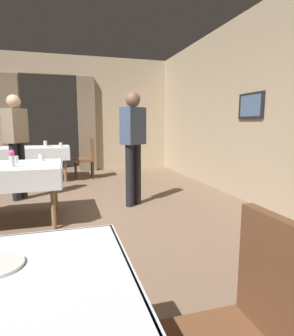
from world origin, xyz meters
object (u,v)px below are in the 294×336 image
Objects in this scene: person_diner_standing_aside at (16,138)px; flower_vase_far at (12,142)px; glass_mid_c at (16,160)px; plate_far_b at (49,146)px; flower_vase_mid at (12,158)px; glass_far_d at (45,143)px; chair_near_right at (249,334)px; glass_mid_b at (41,158)px; dining_table_mid at (7,172)px; glass_far_c at (61,145)px; person_waiter_by_doorway at (133,139)px; chair_far_right at (87,156)px; dining_table_far at (35,151)px.

flower_vase_far is at bearing 101.06° from person_diner_standing_aside.
plate_far_b is (0.27, 2.72, -0.04)m from glass_mid_c.
flower_vase_mid is 3.38m from glass_far_d.
flower_vase_mid is at bearing -83.82° from person_diner_standing_aside.
glass_mid_b is at bearing 105.64° from chair_near_right.
glass_mid_c is at bearing 51.48° from dining_table_mid.
glass_far_d is at bearing 85.17° from dining_table_mid.
person_waiter_by_doorway reaches higher than glass_far_c.
glass_far_d is (-0.92, 0.41, 0.29)m from chair_far_right.
chair_far_right is at bearing 72.26° from glass_mid_b.
flower_vase_mid is 3.05m from plate_far_b.
glass_mid_b is 0.06× the size of person_diner_standing_aside.
glass_mid_b reaches higher than dining_table_mid.
person_diner_standing_aside is (-1.75, 0.87, 0.00)m from person_waiter_by_doorway.
chair_far_right is at bearing -12.34° from flower_vase_far.
chair_far_right is 2.65m from glass_mid_b.
dining_table_mid is 1.42× the size of chair_far_right.
chair_near_right is at bearing -68.89° from glass_mid_c.
person_diner_standing_aside reaches higher than glass_mid_c.
plate_far_b is at bearing 174.84° from chair_far_right.
person_diner_standing_aside is (-0.44, 0.96, 0.22)m from glass_mid_b.
dining_table_far is 2.72m from glass_mid_c.
flower_vase_far is at bearing -174.96° from glass_far_d.
flower_vase_mid is 3.36m from flower_vase_far.
glass_far_c reaches higher than dining_table_mid.
chair_far_right reaches higher than glass_far_d.
plate_far_b reaches higher than dining_table_mid.
person_diner_standing_aside is at bearing -128.68° from chair_far_right.
chair_near_right is 5.95m from plate_far_b.
flower_vase_mid reaches higher than flower_vase_far.
flower_vase_mid is at bearing -89.25° from dining_table_far.
chair_far_right reaches higher than glass_far_c.
dining_table_far is 7.33× the size of flower_vase_far.
chair_near_right is 8.03× the size of glass_far_d.
plate_far_b is 1.68× the size of glass_far_d.
chair_far_right is (1.13, -0.08, -0.15)m from dining_table_far.
glass_mid_b is 2.52m from glass_far_c.
person_waiter_by_doorway reaches higher than dining_table_mid.
glass_mid_c is 1.12m from person_diner_standing_aside.
flower_vase_mid reaches higher than plate_far_b.
chair_far_right reaches higher than glass_mid_b.
chair_far_right reaches higher than glass_mid_c.
glass_mid_b is (0.39, 0.24, 0.14)m from dining_table_mid.
flower_vase_far is 0.12× the size of person_diner_standing_aside.
flower_vase_far reaches higher than dining_table_far.
plate_far_b is (-0.02, 2.59, -0.04)m from glass_mid_b.
glass_far_d is (-0.10, 0.34, 0.05)m from plate_far_b.
dining_table_mid is at bearing -87.48° from person_diner_standing_aside.
person_diner_standing_aside is (-0.15, 1.41, 0.16)m from flower_vase_mid.
glass_mid_c is at bearing -172.33° from person_waiter_by_doorway.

